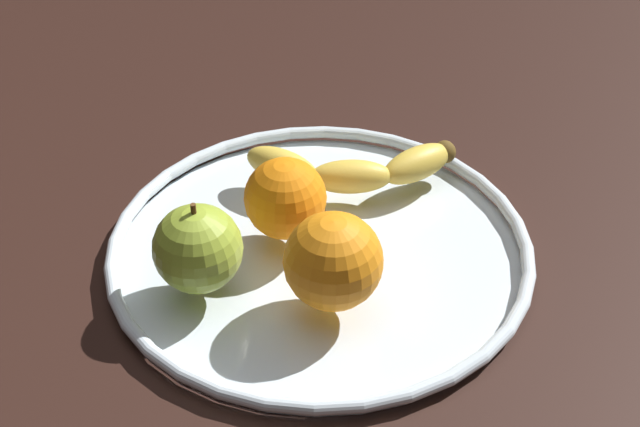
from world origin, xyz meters
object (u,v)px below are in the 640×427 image
(fruit_bowl, at_px, (320,248))
(banana, at_px, (354,168))
(orange_front_left, at_px, (333,261))
(apple, at_px, (198,248))
(orange_front_right, at_px, (285,198))

(fruit_bowl, xyz_separation_m, banana, (0.01, 0.09, 0.02))
(orange_front_left, bearing_deg, banana, 94.91)
(apple, bearing_deg, banana, 59.69)
(fruit_bowl, distance_m, orange_front_left, 0.09)
(banana, bearing_deg, apple, -134.67)
(banana, bearing_deg, orange_front_left, -99.46)
(banana, xyz_separation_m, orange_front_right, (-0.04, -0.08, 0.02))
(banana, relative_size, orange_front_right, 2.82)
(fruit_bowl, xyz_separation_m, apple, (-0.08, -0.07, 0.05))
(fruit_bowl, height_order, banana, banana)
(fruit_bowl, bearing_deg, apple, -138.86)
(orange_front_right, relative_size, orange_front_left, 0.90)
(banana, xyz_separation_m, apple, (-0.10, -0.16, 0.02))
(banana, height_order, orange_front_right, orange_front_right)
(apple, distance_m, orange_front_right, 0.10)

